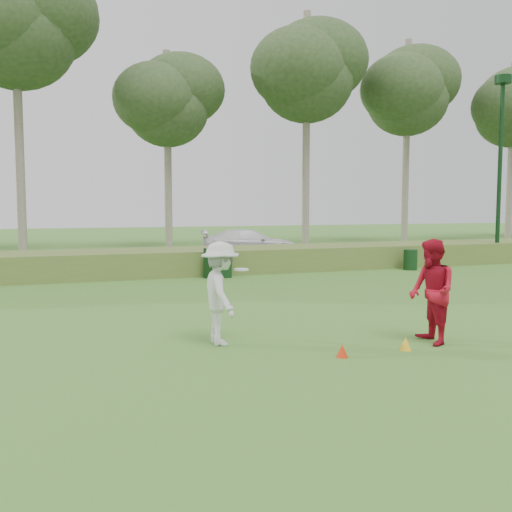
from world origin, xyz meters
name	(u,v)px	position (x,y,z in m)	size (l,w,h in m)	color
ground	(332,345)	(0.00, 0.00, 0.00)	(120.00, 120.00, 0.00)	#397226
reed_strip	(183,261)	(0.00, 12.00, 0.45)	(80.00, 3.00, 0.90)	#506B2A
park_road	(159,260)	(0.00, 17.00, 0.03)	(80.00, 6.00, 0.06)	#2D2D2D
lamp_post	(501,136)	(14.00, 11.00, 5.59)	(0.70, 0.70, 8.18)	black
tree_3	(15,26)	(-6.00, 23.00, 11.60)	(7.80, 7.80, 15.50)	gray
tree_4	(167,102)	(2.00, 24.50, 8.59)	(6.24, 6.24, 11.50)	gray
tree_5	(307,72)	(10.00, 22.50, 10.47)	(7.28, 7.28, 14.00)	gray
tree_6	(407,92)	(18.00, 23.80, 10.10)	(7.02, 7.02, 13.50)	gray
player_white	(221,293)	(-1.87, 0.78, 0.94)	(0.90, 1.24, 1.88)	silver
player_red	(432,292)	(1.77, -0.49, 0.96)	(0.94, 0.73, 1.93)	#AE0E23
cone_orange	(342,351)	(-0.22, -0.78, 0.11)	(0.20, 0.20, 0.22)	red
cone_yellow	(406,344)	(1.06, -0.74, 0.12)	(0.21, 0.21, 0.23)	yellow
utility_cabinet	(218,263)	(0.81, 10.11, 0.53)	(0.84, 0.53, 1.05)	black
trash_bin	(410,260)	(8.70, 9.94, 0.40)	(0.54, 0.54, 0.80)	black
car_right	(250,243)	(4.36, 16.76, 0.74)	(1.90, 4.68, 1.36)	white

